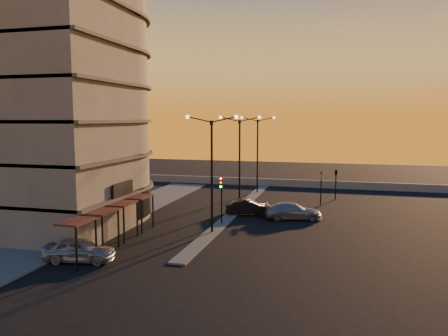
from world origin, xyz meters
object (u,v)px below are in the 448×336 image
traffic_light_main (221,192)px  car_hatchback (80,250)px  car_sedan (249,207)px  car_wagon (293,211)px  streetlamp_mid (240,155)px

traffic_light_main → car_hatchback: 13.55m
car_sedan → car_wagon: size_ratio=0.86×
car_wagon → traffic_light_main: bearing=110.6°
car_hatchback → car_sedan: car_hatchback is taller
car_hatchback → car_wagon: car_hatchback is taller
traffic_light_main → car_sedan: (1.50, 4.56, -2.15)m
car_sedan → car_wagon: bearing=-112.0°
car_hatchback → car_wagon: bearing=-47.5°
streetlamp_mid → car_hatchback: size_ratio=2.09×
car_wagon → streetlamp_mid: bearing=47.5°
streetlamp_mid → car_hatchback: (-6.29, -18.95, -4.82)m
car_sedan → streetlamp_mid: bearing=17.9°
car_hatchback → car_wagon: (12.08, 15.65, -0.02)m
car_sedan → car_wagon: (4.30, -0.73, 0.02)m
streetlamp_mid → car_hatchback: 20.54m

